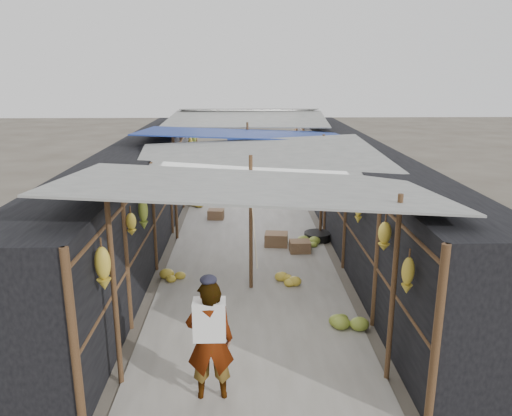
{
  "coord_description": "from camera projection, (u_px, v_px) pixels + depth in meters",
  "views": [
    {
      "loc": [
        -0.14,
        -5.91,
        4.06
      ],
      "look_at": [
        0.13,
        4.31,
        1.25
      ],
      "focal_mm": 35.0,
      "sensor_mm": 36.0,
      "label": 1
    }
  ],
  "objects": [
    {
      "name": "ground",
      "position": [
        255.0,
        381.0,
        6.77
      ],
      "size": [
        80.0,
        80.0,
        0.0
      ],
      "primitive_type": "plane",
      "color": "#6B6356",
      "rests_on": "ground"
    },
    {
      "name": "aisle_slab",
      "position": [
        249.0,
        232.0,
        13.03
      ],
      "size": [
        3.6,
        16.0,
        0.02
      ],
      "primitive_type": "cube",
      "color": "#9E998E",
      "rests_on": "ground"
    },
    {
      "name": "stall_left",
      "position": [
        142.0,
        190.0,
        12.66
      ],
      "size": [
        1.4,
        15.0,
        2.3
      ],
      "primitive_type": "cube",
      "color": "black",
      "rests_on": "ground"
    },
    {
      "name": "stall_right",
      "position": [
        354.0,
        189.0,
        12.8
      ],
      "size": [
        1.4,
        15.0,
        2.3
      ],
      "primitive_type": "cube",
      "color": "black",
      "rests_on": "ground"
    },
    {
      "name": "crate_near",
      "position": [
        276.0,
        240.0,
        11.95
      ],
      "size": [
        0.59,
        0.5,
        0.32
      ],
      "primitive_type": "cube",
      "rotation": [
        0.0,
        0.0,
        -0.12
      ],
      "color": "#846143",
      "rests_on": "ground"
    },
    {
      "name": "crate_mid",
      "position": [
        300.0,
        247.0,
        11.52
      ],
      "size": [
        0.48,
        0.39,
        0.28
      ],
      "primitive_type": "cube",
      "rotation": [
        0.0,
        0.0,
        0.02
      ],
      "color": "#846143",
      "rests_on": "ground"
    },
    {
      "name": "crate_back",
      "position": [
        216.0,
        215.0,
        14.11
      ],
      "size": [
        0.47,
        0.4,
        0.28
      ],
      "primitive_type": "cube",
      "rotation": [
        0.0,
        0.0,
        -0.07
      ],
      "color": "#846143",
      "rests_on": "ground"
    },
    {
      "name": "black_basin",
      "position": [
        317.0,
        236.0,
        12.38
      ],
      "size": [
        0.66,
        0.66,
        0.2
      ],
      "primitive_type": "cylinder",
      "color": "black",
      "rests_on": "ground"
    },
    {
      "name": "vendor_elderly",
      "position": [
        210.0,
        341.0,
        6.22
      ],
      "size": [
        0.62,
        0.43,
        1.62
      ],
      "primitive_type": "imported",
      "rotation": [
        0.0,
        0.0,
        3.21
      ],
      "color": "white",
      "rests_on": "ground"
    },
    {
      "name": "shopper_blue",
      "position": [
        224.0,
        178.0,
        15.97
      ],
      "size": [
        0.82,
        0.68,
        1.5
      ],
      "primitive_type": "imported",
      "rotation": [
        0.0,
        0.0,
        0.17
      ],
      "color": "#2150A8",
      "rests_on": "ground"
    },
    {
      "name": "vendor_seated",
      "position": [
        296.0,
        178.0,
        17.18
      ],
      "size": [
        0.42,
        0.67,
        0.99
      ],
      "primitive_type": "imported",
      "rotation": [
        0.0,
        0.0,
        -1.48
      ],
      "color": "#45423C",
      "rests_on": "ground"
    },
    {
      "name": "market_canopy",
      "position": [
        249.0,
        138.0,
        12.73
      ],
      "size": [
        5.62,
        15.2,
        2.77
      ],
      "color": "brown",
      "rests_on": "ground"
    },
    {
      "name": "hanging_bananas",
      "position": [
        252.0,
        170.0,
        12.55
      ],
      "size": [
        3.96,
        13.89,
        0.79
      ],
      "color": "gold",
      "rests_on": "ground"
    },
    {
      "name": "floor_bananas",
      "position": [
        256.0,
        214.0,
        14.09
      ],
      "size": [
        3.69,
        10.66,
        0.34
      ],
      "color": "gold",
      "rests_on": "ground"
    }
  ]
}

